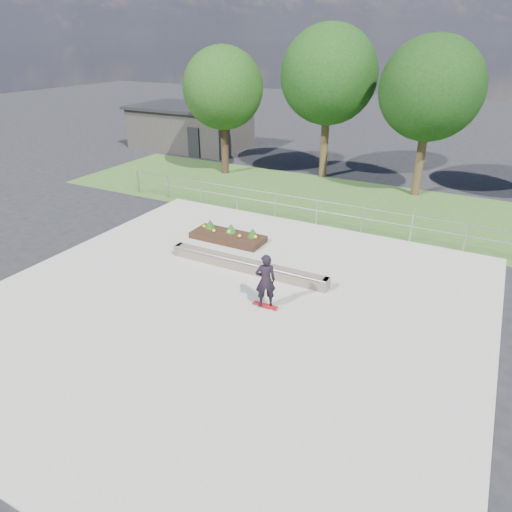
% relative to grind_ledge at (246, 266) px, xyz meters
% --- Properties ---
extents(ground, '(120.00, 120.00, 0.00)m').
position_rel_grind_ledge_xyz_m(ground, '(0.55, -2.20, -0.26)').
color(ground, black).
rests_on(ground, ground).
extents(grass_verge, '(30.00, 8.00, 0.02)m').
position_rel_grind_ledge_xyz_m(grass_verge, '(0.55, 8.80, -0.25)').
color(grass_verge, '#325421').
rests_on(grass_verge, ground).
extents(concrete_slab, '(15.00, 15.00, 0.06)m').
position_rel_grind_ledge_xyz_m(concrete_slab, '(0.55, -2.20, -0.23)').
color(concrete_slab, '#A4A091').
rests_on(concrete_slab, ground).
extents(fence, '(20.06, 0.06, 1.20)m').
position_rel_grind_ledge_xyz_m(fence, '(0.55, 5.30, 0.51)').
color(fence, gray).
rests_on(fence, ground).
extents(building, '(8.40, 5.40, 3.00)m').
position_rel_grind_ledge_xyz_m(building, '(-13.45, 15.80, 1.25)').
color(building, '#2B2826').
rests_on(building, ground).
extents(tree_far_left, '(4.55, 4.55, 7.15)m').
position_rel_grind_ledge_xyz_m(tree_far_left, '(-7.45, 10.80, 4.59)').
color(tree_far_left, black).
rests_on(tree_far_left, ground).
extents(tree_mid_left, '(5.25, 5.25, 8.25)m').
position_rel_grind_ledge_xyz_m(tree_mid_left, '(-1.95, 12.80, 5.34)').
color(tree_mid_left, '#382816').
rests_on(tree_mid_left, ground).
extents(tree_mid_right, '(4.90, 4.90, 7.70)m').
position_rel_grind_ledge_xyz_m(tree_mid_right, '(3.55, 11.80, 4.97)').
color(tree_mid_right, '#392816').
rests_on(tree_mid_right, ground).
extents(grind_ledge, '(6.00, 0.44, 0.43)m').
position_rel_grind_ledge_xyz_m(grind_ledge, '(0.00, 0.00, 0.00)').
color(grind_ledge, brown).
rests_on(grind_ledge, concrete_slab).
extents(planter_bed, '(3.00, 1.20, 0.61)m').
position_rel_grind_ledge_xyz_m(planter_bed, '(-1.98, 2.07, -0.02)').
color(planter_bed, black).
rests_on(planter_bed, concrete_slab).
extents(skateboarder, '(0.80, 0.68, 1.77)m').
position_rel_grind_ledge_xyz_m(skateboarder, '(1.67, -1.84, 0.71)').
color(skateboarder, white).
rests_on(skateboarder, concrete_slab).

